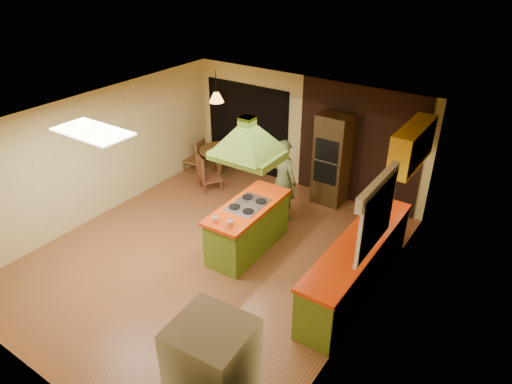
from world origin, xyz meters
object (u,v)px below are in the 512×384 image
Objects in this scene: kitchen_island at (248,227)px; dining_table at (219,157)px; canister_large at (372,217)px; man at (283,180)px; wall_oven at (332,159)px.

dining_table is (-2.27, 2.04, 0.01)m from kitchen_island.
kitchen_island is at bearing -162.36° from canister_large.
man reaches higher than kitchen_island.
wall_oven is 2.16× the size of dining_table.
kitchen_island is 2.50m from wall_oven.
kitchen_island reaches higher than dining_table.
dining_table is 4.09× the size of canister_large.
wall_oven reaches higher than kitchen_island.
kitchen_island is at bearing -99.33° from wall_oven.
canister_large is (4.26, -1.41, 0.56)m from dining_table.
kitchen_island is 8.31× the size of canister_large.
man is 2.38m from dining_table.
wall_oven reaches higher than dining_table.
dining_table is (-2.22, 0.78, -0.37)m from man.
canister_large reaches higher than dining_table.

